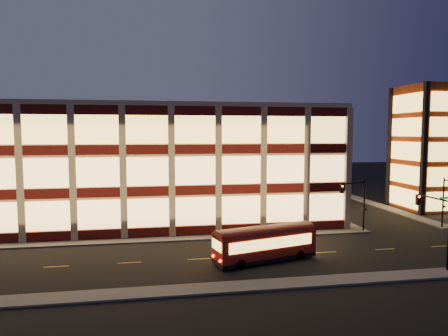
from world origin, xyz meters
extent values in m
plane|color=black|center=(0.00, 0.00, 0.00)|extent=(200.00, 200.00, 0.00)
cube|color=#514F4C|center=(-3.00, 1.00, 0.07)|extent=(54.00, 2.00, 0.15)
cube|color=#514F4C|center=(23.00, 17.00, 0.07)|extent=(2.00, 30.00, 0.15)
cube|color=#514F4C|center=(34.00, 17.00, 0.07)|extent=(2.00, 30.00, 0.15)
cube|color=#514F4C|center=(0.00, -13.00, 0.07)|extent=(100.00, 2.00, 0.15)
cube|color=tan|center=(-3.00, 17.00, 7.00)|extent=(50.00, 30.00, 14.00)
cube|color=tan|center=(-3.00, 17.00, 14.25)|extent=(50.40, 30.40, 0.50)
cube|color=#470C0A|center=(-3.00, 1.88, 0.65)|extent=(50.10, 0.25, 1.00)
cube|color=#FFBF6B|center=(-3.00, 1.90, 2.75)|extent=(49.00, 0.20, 3.00)
cube|color=#470C0A|center=(22.12, 17.00, 0.65)|extent=(0.25, 30.10, 1.00)
cube|color=#FFBF6B|center=(22.10, 17.00, 2.75)|extent=(0.20, 29.00, 3.00)
cube|color=#470C0A|center=(-3.00, 1.88, 5.05)|extent=(50.10, 0.25, 1.00)
cube|color=#FFBF6B|center=(-3.00, 1.90, 7.15)|extent=(49.00, 0.20, 3.00)
cube|color=#470C0A|center=(22.12, 17.00, 5.05)|extent=(0.25, 30.10, 1.00)
cube|color=#FFBF6B|center=(22.10, 17.00, 7.15)|extent=(0.20, 29.00, 3.00)
cube|color=#470C0A|center=(-3.00, 1.88, 9.45)|extent=(50.10, 0.25, 1.00)
cube|color=#FFBF6B|center=(-3.00, 1.90, 11.55)|extent=(49.00, 0.20, 3.00)
cube|color=#470C0A|center=(22.12, 17.00, 9.45)|extent=(0.25, 30.10, 1.00)
cube|color=#FFBF6B|center=(22.10, 17.00, 11.55)|extent=(0.20, 29.00, 3.00)
cube|color=#8C3814|center=(40.00, 12.00, 9.00)|extent=(8.00, 8.00, 18.00)
cube|color=black|center=(36.00, 8.00, 9.00)|extent=(0.60, 0.60, 18.00)
cube|color=black|center=(36.00, 16.00, 9.00)|extent=(0.60, 0.60, 18.00)
cube|color=black|center=(44.00, 16.00, 9.00)|extent=(0.60, 0.60, 18.00)
cube|color=#FFC759|center=(40.00, 7.92, 1.80)|extent=(6.60, 0.16, 2.60)
cube|color=#FFC759|center=(35.92, 12.00, 1.80)|extent=(0.16, 6.60, 2.60)
cube|color=#FFC759|center=(35.92, 12.00, 5.20)|extent=(0.16, 6.60, 2.60)
cube|color=#FFC759|center=(35.92, 12.00, 8.60)|extent=(0.16, 6.60, 2.60)
cube|color=#FFC759|center=(35.92, 12.00, 12.00)|extent=(0.16, 6.60, 2.60)
cube|color=#FFC759|center=(35.92, 12.00, 15.40)|extent=(0.16, 6.60, 2.60)
cylinder|color=black|center=(23.50, 0.80, 3.00)|extent=(0.18, 0.18, 6.00)
cylinder|color=black|center=(21.75, 0.05, 5.70)|extent=(3.56, 1.63, 0.14)
cube|color=black|center=(20.00, -0.70, 5.20)|extent=(0.32, 0.32, 0.95)
sphere|color=#FF0C05|center=(20.00, -0.88, 5.50)|extent=(0.20, 0.20, 0.20)
cube|color=black|center=(23.50, 0.60, 2.60)|extent=(0.25, 0.18, 0.28)
cylinder|color=black|center=(33.50, 0.80, 3.00)|extent=(0.18, 0.18, 6.00)
cube|color=black|center=(33.50, 0.60, 2.60)|extent=(0.25, 0.18, 0.28)
cube|color=#0C7226|center=(33.50, 0.65, 3.60)|extent=(1.20, 0.06, 0.28)
cylinder|color=black|center=(23.50, -10.50, 5.70)|extent=(0.14, 4.00, 0.14)
cube|color=black|center=(23.50, -8.50, 5.20)|extent=(0.32, 0.32, 0.95)
sphere|color=#FF0C05|center=(23.50, -8.68, 5.50)|extent=(0.20, 0.20, 0.20)
cube|color=maroon|center=(9.69, -7.39, 1.56)|extent=(9.47, 4.62, 2.11)
cube|color=black|center=(9.69, -7.39, 0.32)|extent=(9.47, 4.62, 0.32)
cylinder|color=black|center=(7.11, -9.13, 0.41)|extent=(0.87, 0.48, 0.83)
cylinder|color=black|center=(6.58, -7.18, 0.41)|extent=(0.87, 0.48, 0.83)
cylinder|color=black|center=(12.79, -7.60, 0.41)|extent=(0.87, 0.48, 0.83)
cylinder|color=black|center=(12.26, -5.64, 0.41)|extent=(0.87, 0.48, 0.83)
cube|color=#FFC759|center=(9.99, -8.53, 1.84)|extent=(7.82, 2.17, 0.92)
cube|color=#FFC759|center=(9.38, -6.25, 1.84)|extent=(7.82, 2.17, 0.92)
camera|label=1|loc=(0.43, -40.44, 11.19)|focal=32.00mm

